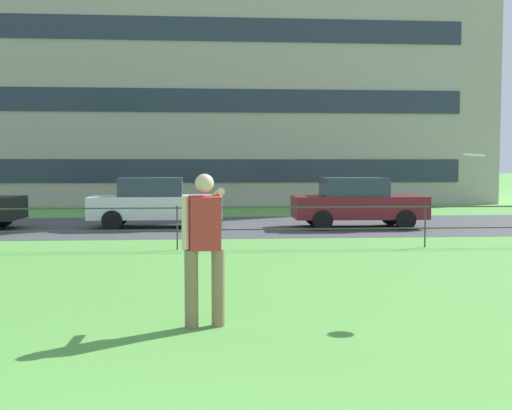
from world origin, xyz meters
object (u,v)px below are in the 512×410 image
(frisbee, at_px, (474,155))
(apartment_building_background, at_px, (228,25))
(car_white_center, at_px, (155,202))
(car_maroon_left, at_px, (357,202))
(person_thrower, at_px, (204,244))

(frisbee, relative_size, apartment_building_background, 0.01)
(car_white_center, distance_m, car_maroon_left, 6.22)
(frisbee, xyz_separation_m, car_white_center, (-5.17, 11.14, -1.27))
(person_thrower, distance_m, apartment_building_background, 31.23)
(person_thrower, distance_m, car_maroon_left, 12.31)
(car_white_center, bearing_deg, car_maroon_left, -4.59)
(person_thrower, xyz_separation_m, car_white_center, (-1.59, 11.91, -0.20))
(car_white_center, height_order, apartment_building_background, apartment_building_background)
(frisbee, relative_size, car_maroon_left, 0.09)
(car_maroon_left, xyz_separation_m, apartment_building_background, (-3.38, 18.39, 9.43))
(car_maroon_left, relative_size, apartment_building_background, 0.15)
(person_thrower, relative_size, car_white_center, 0.45)
(person_thrower, height_order, car_maroon_left, person_thrower)
(frisbee, height_order, car_white_center, frisbee)
(car_white_center, relative_size, car_maroon_left, 1.00)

